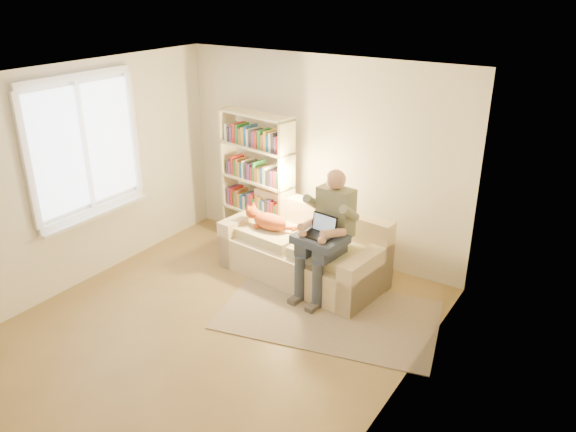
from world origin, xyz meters
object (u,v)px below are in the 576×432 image
Objects in this scene: sofa at (304,253)px; laptop at (322,231)px; person at (328,228)px; bookshelf at (257,175)px; cat at (267,220)px.

laptop reaches higher than sofa.
bookshelf reaches higher than person.
person reaches higher than laptop.
laptop is 0.19× the size of bookshelf.
sofa is at bearing 161.08° from person.
sofa is 3.00× the size of cat.
cat is at bearing -34.69° from bookshelf.
sofa is 1.26m from bookshelf.
bookshelf is at bearing 164.06° from person.
person reaches higher than sofa.
laptop is 1.58m from bookshelf.
person is (0.43, -0.20, 0.52)m from sofa.
cat is 2.02× the size of laptop.
sofa is 0.71m from person.
person is 1.52m from bookshelf.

